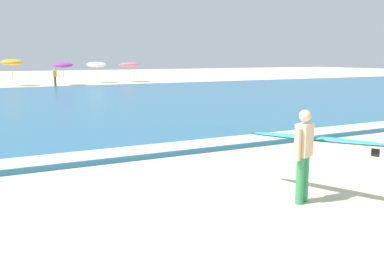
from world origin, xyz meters
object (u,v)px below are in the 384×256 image
Objects in this scene: beach_umbrella_3 at (12,62)px; beach_umbrella_5 at (96,65)px; beach_umbrella_4 at (63,65)px; beach_umbrella_6 at (129,65)px; beachgoer_near_row_left at (55,77)px; surfer_with_board at (310,145)px.

beach_umbrella_3 is 1.13× the size of beach_umbrella_5.
beach_umbrella_3 is 8.10m from beach_umbrella_5.
beach_umbrella_3 is at bearing 163.19° from beach_umbrella_4.
beach_umbrella_4 is at bearing -163.06° from beach_umbrella_6.
beach_umbrella_6 is (3.51, 0.01, -0.05)m from beach_umbrella_5.
beach_umbrella_4 is at bearing -16.81° from beach_umbrella_3.
beach_umbrella_3 is 4.22m from beachgoer_near_row_left.
beach_umbrella_4 reaches higher than beach_umbrella_6.
beachgoer_near_row_left is at bearing 88.19° from surfer_with_board.
surfer_with_board is 36.73m from beach_umbrella_3.
beach_umbrella_5 reaches higher than surfer_with_board.
surfer_with_board is 35.39m from beach_umbrella_4.
surfer_with_board is 1.26× the size of beach_umbrella_4.
beachgoer_near_row_left is at bearing -139.11° from beach_umbrella_4.
beach_umbrella_6 is (7.22, 2.20, -0.09)m from beach_umbrella_4.
beach_umbrella_3 reaches higher than beach_umbrella_6.
beachgoer_near_row_left is (1.09, 34.53, -0.19)m from surfer_with_board.
beach_umbrella_3 is 4.54m from beach_umbrella_4.
beachgoer_near_row_left is (-8.14, -3.00, -0.96)m from beach_umbrella_6.
beach_umbrella_4 is 7.54m from beach_umbrella_6.
beach_umbrella_6 is at bearing 16.94° from beach_umbrella_4.
beach_umbrella_4 is 1.39× the size of beachgoer_near_row_left.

